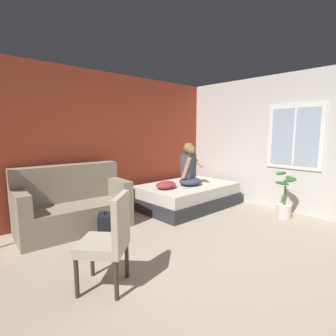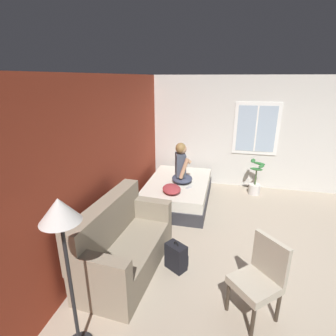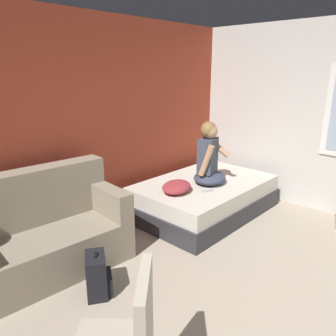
{
  "view_description": "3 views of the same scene",
  "coord_description": "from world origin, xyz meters",
  "px_view_note": "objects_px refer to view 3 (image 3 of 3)",
  "views": [
    {
      "loc": [
        -2.23,
        -1.66,
        1.6
      ],
      "look_at": [
        1.06,
        1.91,
        0.91
      ],
      "focal_mm": 28.0,
      "sensor_mm": 36.0,
      "label": 1
    },
    {
      "loc": [
        -3.52,
        1.06,
        2.65
      ],
      "look_at": [
        0.72,
        2.03,
        1.14
      ],
      "focal_mm": 28.0,
      "sensor_mm": 36.0,
      "label": 2
    },
    {
      "loc": [
        -1.88,
        -0.63,
        2.03
      ],
      "look_at": [
        0.98,
        2.06,
        0.84
      ],
      "focal_mm": 35.0,
      "sensor_mm": 36.0,
      "label": 3
    }
  ],
  "objects_px": {
    "bed": "(204,197)",
    "backpack": "(97,275)",
    "person_seated": "(209,159)",
    "cell_phone": "(208,191)",
    "couch": "(40,235)",
    "throw_pillow": "(177,187)"
  },
  "relations": [
    {
      "from": "bed",
      "to": "cell_phone",
      "type": "relative_size",
      "value": 14.22
    },
    {
      "from": "cell_phone",
      "to": "backpack",
      "type": "bearing_deg",
      "value": 126.02
    },
    {
      "from": "bed",
      "to": "throw_pillow",
      "type": "bearing_deg",
      "value": 178.59
    },
    {
      "from": "bed",
      "to": "couch",
      "type": "distance_m",
      "value": 2.34
    },
    {
      "from": "cell_phone",
      "to": "person_seated",
      "type": "bearing_deg",
      "value": -21.15
    },
    {
      "from": "couch",
      "to": "throw_pillow",
      "type": "distance_m",
      "value": 1.76
    },
    {
      "from": "bed",
      "to": "backpack",
      "type": "distance_m",
      "value": 2.19
    },
    {
      "from": "couch",
      "to": "backpack",
      "type": "distance_m",
      "value": 0.8
    },
    {
      "from": "bed",
      "to": "throw_pillow",
      "type": "distance_m",
      "value": 0.67
    },
    {
      "from": "backpack",
      "to": "cell_phone",
      "type": "bearing_deg",
      "value": 3.55
    },
    {
      "from": "person_seated",
      "to": "backpack",
      "type": "height_order",
      "value": "person_seated"
    },
    {
      "from": "couch",
      "to": "backpack",
      "type": "height_order",
      "value": "couch"
    },
    {
      "from": "backpack",
      "to": "person_seated",
      "type": "bearing_deg",
      "value": 8.58
    },
    {
      "from": "person_seated",
      "to": "backpack",
      "type": "relative_size",
      "value": 1.91
    },
    {
      "from": "bed",
      "to": "cell_phone",
      "type": "bearing_deg",
      "value": -137.16
    },
    {
      "from": "person_seated",
      "to": "throw_pillow",
      "type": "bearing_deg",
      "value": 171.2
    },
    {
      "from": "throw_pillow",
      "to": "cell_phone",
      "type": "distance_m",
      "value": 0.42
    },
    {
      "from": "person_seated",
      "to": "couch",
      "type": "bearing_deg",
      "value": 169.25
    },
    {
      "from": "couch",
      "to": "throw_pillow",
      "type": "xyz_separation_m",
      "value": [
        1.72,
        -0.35,
        0.16
      ]
    },
    {
      "from": "bed",
      "to": "person_seated",
      "type": "height_order",
      "value": "person_seated"
    },
    {
      "from": "person_seated",
      "to": "backpack",
      "type": "bearing_deg",
      "value": -171.42
    },
    {
      "from": "bed",
      "to": "person_seated",
      "type": "bearing_deg",
      "value": -106.67
    }
  ]
}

